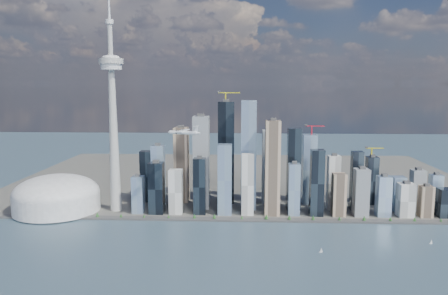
{
  "coord_description": "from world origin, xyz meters",
  "views": [
    {
      "loc": [
        4.25,
        -694.83,
        303.7
      ],
      "look_at": [
        -38.08,
        260.0,
        164.15
      ],
      "focal_mm": 35.0,
      "sensor_mm": 36.0,
      "label": 1
    }
  ],
  "objects_px": {
    "needle_tower": "(113,113)",
    "sailboat_east": "(431,242)",
    "dome_stadium": "(57,196)",
    "airplane": "(184,132)",
    "sailboat_west": "(321,251)"
  },
  "relations": [
    {
      "from": "dome_stadium",
      "to": "sailboat_west",
      "type": "height_order",
      "value": "dome_stadium"
    },
    {
      "from": "needle_tower",
      "to": "sailboat_east",
      "type": "height_order",
      "value": "needle_tower"
    },
    {
      "from": "dome_stadium",
      "to": "sailboat_west",
      "type": "distance_m",
      "value": 631.79
    },
    {
      "from": "needle_tower",
      "to": "airplane",
      "type": "bearing_deg",
      "value": -28.34
    },
    {
      "from": "airplane",
      "to": "sailboat_east",
      "type": "distance_m",
      "value": 534.28
    },
    {
      "from": "dome_stadium",
      "to": "sailboat_west",
      "type": "bearing_deg",
      "value": -21.41
    },
    {
      "from": "airplane",
      "to": "sailboat_west",
      "type": "bearing_deg",
      "value": -13.25
    },
    {
      "from": "dome_stadium",
      "to": "sailboat_east",
      "type": "bearing_deg",
      "value": -12.37
    },
    {
      "from": "sailboat_west",
      "to": "needle_tower",
      "type": "bearing_deg",
      "value": 154.18
    },
    {
      "from": "sailboat_east",
      "to": "dome_stadium",
      "type": "bearing_deg",
      "value": 156.07
    },
    {
      "from": "needle_tower",
      "to": "dome_stadium",
      "type": "height_order",
      "value": "needle_tower"
    },
    {
      "from": "airplane",
      "to": "sailboat_west",
      "type": "height_order",
      "value": "airplane"
    },
    {
      "from": "needle_tower",
      "to": "airplane",
      "type": "height_order",
      "value": "needle_tower"
    },
    {
      "from": "dome_stadium",
      "to": "airplane",
      "type": "relative_size",
      "value": 2.71
    },
    {
      "from": "needle_tower",
      "to": "sailboat_west",
      "type": "relative_size",
      "value": 58.28
    }
  ]
}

